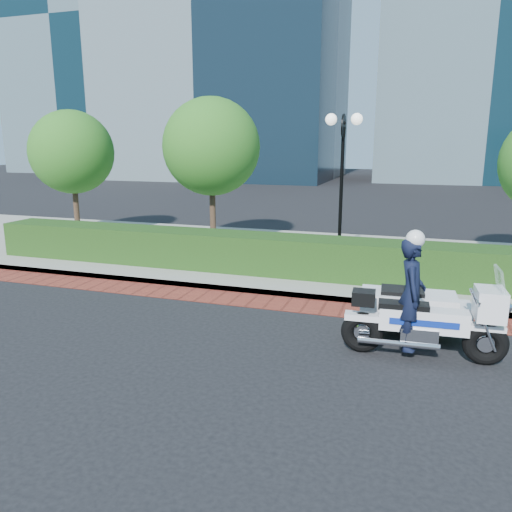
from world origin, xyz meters
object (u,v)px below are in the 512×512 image
(lamppost, at_px, (342,165))
(tree_b, at_px, (211,147))
(police_motorcycle, at_px, (416,308))
(tree_a, at_px, (72,152))

(lamppost, height_order, tree_b, tree_b)
(lamppost, relative_size, tree_b, 0.86)
(tree_b, bearing_deg, police_motorcycle, -45.02)
(tree_b, bearing_deg, lamppost, -16.11)
(lamppost, relative_size, tree_a, 0.92)
(tree_a, height_order, tree_b, tree_b)
(lamppost, xyz_separation_m, tree_b, (-4.50, 1.30, 0.48))
(lamppost, bearing_deg, tree_a, 172.59)
(tree_b, bearing_deg, tree_a, 180.00)
(lamppost, height_order, tree_a, tree_a)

